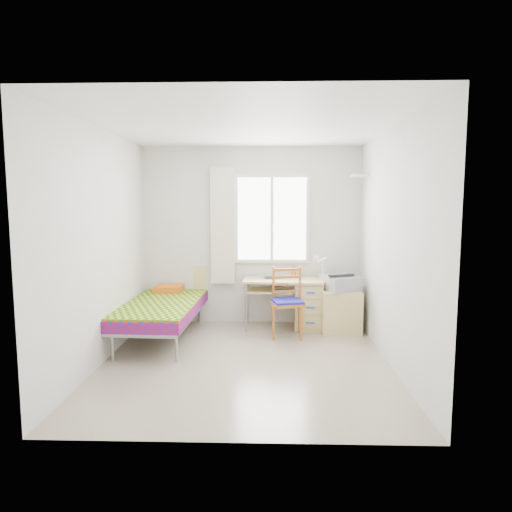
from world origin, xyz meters
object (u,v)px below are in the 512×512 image
at_px(desk, 304,301).
at_px(chair, 288,298).
at_px(cabinet, 340,311).
at_px(printer, 340,282).
at_px(bed, 163,307).

xyz_separation_m(desk, chair, (-0.25, -0.38, 0.14)).
height_order(desk, cabinet, desk).
xyz_separation_m(chair, printer, (0.73, 0.23, 0.17)).
relative_size(desk, printer, 1.91).
distance_m(chair, printer, 0.78).
distance_m(desk, cabinet, 0.53).
bearing_deg(cabinet, printer, 126.49).
relative_size(cabinet, printer, 0.97).
xyz_separation_m(desk, cabinet, (0.49, -0.17, -0.09)).
bearing_deg(desk, bed, -161.32).
bearing_deg(desk, cabinet, -15.38).
relative_size(chair, printer, 1.54).
relative_size(bed, cabinet, 3.38).
bearing_deg(chair, cabinet, 3.69).
height_order(chair, printer, chair).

